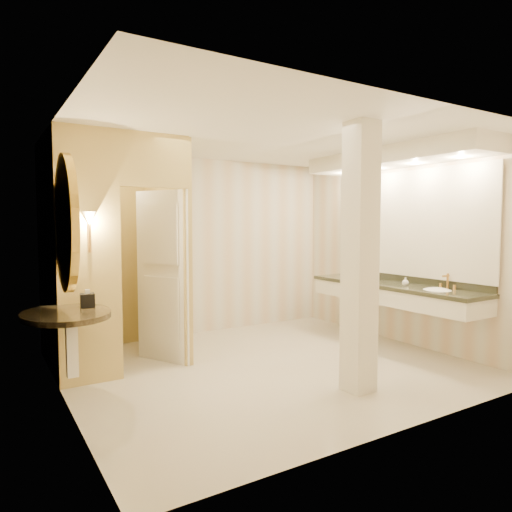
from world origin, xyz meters
The scene contains 16 objects.
floor centered at (0.00, 0.00, 0.00)m, with size 4.50×4.50×0.00m, color beige.
ceiling centered at (0.00, 0.00, 2.70)m, with size 4.50×4.50×0.00m, color white.
wall_back centered at (0.00, 2.00, 1.35)m, with size 4.50×0.02×2.70m, color beige.
wall_front centered at (0.00, -2.00, 1.35)m, with size 4.50×0.02×2.70m, color beige.
wall_left centered at (-2.25, 0.00, 1.35)m, with size 0.02×4.00×2.70m, color beige.
wall_right centered at (2.25, 0.00, 1.35)m, with size 0.02×4.00×2.70m, color beige.
toilet_closet centered at (-1.13, 0.97, 1.39)m, with size 1.50×1.55×2.70m.
wall_sconce centered at (-1.93, 0.43, 1.73)m, with size 0.14×0.14×0.42m.
vanity centered at (1.98, -0.14, 1.63)m, with size 0.75×2.82×2.09m.
console_shelf centered at (-2.21, 0.04, 1.34)m, with size 0.99×0.99×1.95m.
pillar centered at (0.35, -1.14, 1.35)m, with size 0.27×0.27×2.70m, color silver.
tissue_box centered at (-2.01, 0.20, 0.94)m, with size 0.13×0.13×0.13m, color black.
toilet centered at (-1.86, 1.48, 0.38)m, with size 0.42×0.75×0.76m, color white.
soap_bottle_a centered at (1.96, 0.17, 0.93)m, with size 0.05×0.06×0.12m, color beige.
soap_bottle_b centered at (1.93, -0.37, 0.93)m, with size 0.09×0.09×0.11m, color silver.
soap_bottle_c centered at (1.86, 0.30, 0.98)m, with size 0.08×0.08×0.20m, color #C6B28C.
Camera 1 is at (-2.91, -4.47, 1.69)m, focal length 32.00 mm.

